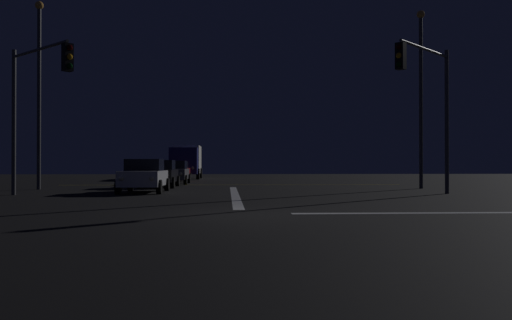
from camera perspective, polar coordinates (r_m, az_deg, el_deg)
The scene contains 12 objects.
ground at distance 14.54m, azimuth -1.68°, elevation -5.86°, with size 120.00×120.00×0.10m, color black.
stop_line_north at distance 23.65m, azimuth -2.21°, elevation -3.65°, with size 0.35×15.75×0.01m.
centre_line_ns at distance 35.24m, azimuth -2.49°, elevation -2.61°, with size 22.00×0.15×0.01m.
sedan_white at distance 26.21m, azimuth -11.62°, elevation -1.59°, with size 2.02×4.33×1.57m.
sedan_black at distance 31.91m, azimuth -10.06°, elevation -1.39°, with size 2.02×4.33×1.57m.
sedan_gray at distance 37.29m, azimuth -8.59°, elevation -1.26°, with size 2.02×4.33×1.57m.
sedan_red at distance 43.19m, azimuth -8.27°, elevation -1.15°, with size 2.02×4.33×1.57m.
box_truck at distance 51.05m, azimuth -7.28°, elevation -0.03°, with size 2.68×8.28×3.08m.
traffic_signal_ne at distance 24.48m, azimuth 17.64°, elevation 6.98°, with size 3.44×3.44×6.48m.
traffic_signal_nw at distance 24.16m, azimuth -22.11°, elevation 6.79°, with size 3.52×3.52×6.28m.
streetlamp_left_near at distance 31.15m, azimuth -21.75°, elevation 7.60°, with size 0.44×0.44×9.94m.
streetlamp_right_near at distance 31.37m, azimuth 16.86°, elevation 7.36°, with size 0.44×0.44×9.76m.
Camera 1 is at (-0.35, -14.47, 1.31)m, focal length 38.24 mm.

